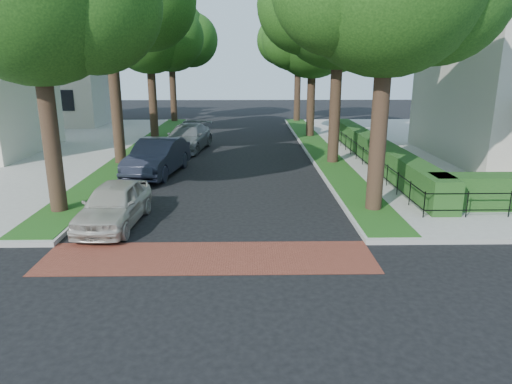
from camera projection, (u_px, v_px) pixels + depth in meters
ground at (196, 322)px, 9.30m from camera, size 120.00×120.00×0.00m
crosswalk_far at (209, 257)px, 12.38m from camera, size 9.00×2.20×0.01m
grass_strip_ne at (319, 148)px, 27.74m from camera, size 1.60×29.80×0.02m
grass_strip_nw at (141, 148)px, 27.55m from camera, size 1.60×29.80×0.02m
tree_right_mid at (341, 1)px, 21.92m from camera, size 8.25×7.09×11.22m
tree_right_far at (314, 36)px, 30.85m from camera, size 7.25×6.23×9.74m
tree_right_back at (299, 38)px, 39.42m from camera, size 7.50×6.45×10.20m
tree_left_far at (151, 32)px, 30.59m from camera, size 7.00×6.02×9.86m
tree_left_back at (172, 36)px, 39.20m from camera, size 7.75×6.66×10.44m
hedge_main_road at (375, 150)px, 23.67m from camera, size 1.00×18.00×1.20m
fence_main_road at (360, 153)px, 23.70m from camera, size 0.06×18.00×0.90m
house_left_far at (51, 64)px, 38.47m from camera, size 10.00×9.00×10.14m
parked_car_front at (114, 204)px, 14.72m from camera, size 1.88×4.23×1.41m
parked_car_middle at (157, 157)px, 21.47m from camera, size 2.56×5.32×1.68m
parked_car_rear at (188, 138)px, 27.67m from camera, size 2.94×5.59×1.55m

